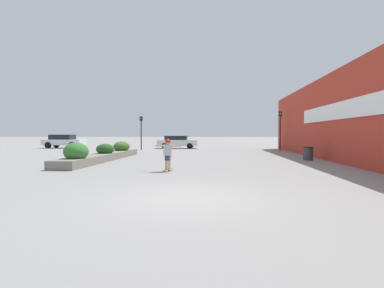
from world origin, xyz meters
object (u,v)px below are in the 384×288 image
car_leftmost (364,141)px  car_center_left (64,141)px  trash_bin (308,154)px  skateboarder (168,151)px  skateboard (168,170)px  car_center_right (178,142)px  traffic_light_right (280,124)px  traffic_light_left (141,127)px

car_leftmost → car_center_left: 34.56m
car_leftmost → trash_bin: bearing=146.7°
skateboarder → trash_bin: size_ratio=1.60×
car_leftmost → skateboard: bearing=140.7°
trash_bin → car_center_right: car_center_right is taller
skateboard → car_center_left: car_center_left is taller
car_center_left → traffic_light_right: traffic_light_right is taller
car_leftmost → traffic_light_right: 12.80m
traffic_light_right → skateboard: bearing=-116.3°
car_center_right → skateboard: bearing=6.5°
car_center_right → traffic_light_left: size_ratio=1.32×
traffic_light_left → skateboard: bearing=-71.8°
skateboarder → traffic_light_right: traffic_light_right is taller
car_center_right → traffic_light_right: traffic_light_right is taller
skateboarder → car_center_right: size_ratio=0.29×
skateboarder → car_center_right: car_center_right is taller
car_center_left → traffic_light_left: size_ratio=1.33×
skateboard → skateboarder: skateboarder is taller
skateboard → car_center_right: 20.65m
skateboard → trash_bin: bearing=55.2°
car_center_right → traffic_light_right: (10.47, -3.99, 1.80)m
trash_bin → traffic_light_left: traffic_light_left is taller
car_leftmost → traffic_light_right: size_ratio=1.14×
trash_bin → skateboarder: bearing=-141.7°
car_leftmost → traffic_light_left: size_ratio=1.27×
traffic_light_left → traffic_light_right: bearing=-2.0°
skateboarder → traffic_light_left: size_ratio=0.39×
skateboarder → car_center_left: car_center_left is taller
traffic_light_right → car_leftmost: bearing=31.7°
skateboarder → trash_bin: (7.73, 6.10, -0.47)m
trash_bin → traffic_light_left: size_ratio=0.24×
trash_bin → car_center_right: (-10.05, 14.41, 0.33)m
car_center_right → car_center_left: bearing=-88.2°
car_leftmost → car_center_left: (-34.42, -3.09, 0.02)m
trash_bin → car_center_right: bearing=124.9°
skateboarder → trash_bin: 9.86m
skateboarder → car_leftmost: 29.93m
skateboard → traffic_light_left: (-5.59, 17.00, 2.26)m
skateboard → car_center_left: bearing=144.6°
car_leftmost → car_center_right: (-21.27, -2.67, -0.05)m
car_center_left → traffic_light_right: (23.63, -3.57, 1.73)m
traffic_light_left → traffic_light_right: 13.75m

